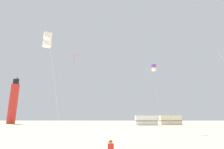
# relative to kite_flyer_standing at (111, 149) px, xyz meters

# --- Properties ---
(kite_flyer_standing) EXTENTS (0.44, 0.56, 1.16)m
(kite_flyer_standing) POSITION_rel_kite_flyer_standing_xyz_m (0.00, 0.00, 0.00)
(kite_flyer_standing) COLOR red
(kite_flyer_standing) RESTS_ON ground
(kite_box_violet) EXTENTS (2.98, 2.06, 11.71)m
(kite_box_violet) POSITION_rel_kite_flyer_standing_xyz_m (7.45, 18.64, 10.49)
(kite_box_violet) COLOR silver
(kite_box_violet) RESTS_ON ground
(kite_diamond_magenta) EXTENTS (2.81, 2.81, 11.48)m
(kite_diamond_magenta) POSITION_rel_kite_flyer_standing_xyz_m (-5.69, 12.22, 10.13)
(kite_diamond_magenta) COLOR silver
(kite_diamond_magenta) RESTS_ON ground
(kite_box_white) EXTENTS (2.05, 2.32, 9.19)m
(kite_box_white) POSITION_rel_kite_flyer_standing_xyz_m (-5.21, 1.44, 7.98)
(kite_box_white) COLOR silver
(kite_box_white) RESTS_ON ground
(lighthouse_distant) EXTENTS (2.80, 2.80, 16.80)m
(lighthouse_distant) POSITION_rel_kite_flyer_standing_xyz_m (-35.88, 50.72, 7.22)
(lighthouse_distant) COLOR red
(lighthouse_distant) RESTS_ON ground
(rv_van_white) EXTENTS (6.45, 2.36, 2.80)m
(rv_van_white) POSITION_rel_kite_flyer_standing_xyz_m (9.81, 41.75, 0.78)
(rv_van_white) COLOR white
(rv_van_white) RESTS_ON ground
(rv_van_cream) EXTENTS (6.59, 2.78, 2.80)m
(rv_van_cream) POSITION_rel_kite_flyer_standing_xyz_m (17.48, 43.30, 0.78)
(rv_van_cream) COLOR beige
(rv_van_cream) RESTS_ON ground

